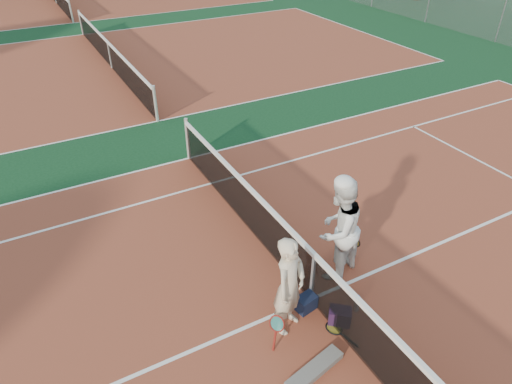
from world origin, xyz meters
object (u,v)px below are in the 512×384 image
(net_main, at_px, (313,277))
(water_bottle, at_px, (357,304))
(sports_bag_navy, at_px, (306,303))
(player_a, at_px, (289,286))
(racket_spare, at_px, (334,328))
(racket_black_held, at_px, (353,248))
(racket_red, at_px, (277,331))
(sports_bag_purple, at_px, (340,316))
(player_b, at_px, (338,229))

(net_main, relative_size, water_bottle, 36.60)
(sports_bag_navy, bearing_deg, net_main, 34.70)
(water_bottle, bearing_deg, player_a, 165.88)
(net_main, xyz_separation_m, racket_spare, (-0.02, -0.68, -0.49))
(racket_spare, relative_size, water_bottle, 2.00)
(net_main, relative_size, racket_black_held, 18.72)
(sports_bag_navy, relative_size, water_bottle, 1.13)
(racket_black_held, bearing_deg, player_a, -1.27)
(net_main, bearing_deg, player_a, -157.21)
(net_main, bearing_deg, racket_red, -152.80)
(net_main, distance_m, sports_bag_purple, 0.73)
(player_a, height_order, racket_red, player_a)
(net_main, height_order, racket_red, net_main)
(player_b, bearing_deg, water_bottle, 57.27)
(sports_bag_purple, bearing_deg, racket_red, 173.87)
(net_main, xyz_separation_m, player_b, (0.74, 0.37, 0.46))
(racket_black_held, height_order, water_bottle, racket_black_held)
(sports_bag_purple, bearing_deg, player_a, 154.89)
(net_main, height_order, sports_bag_navy, net_main)
(net_main, distance_m, sports_bag_navy, 0.44)
(racket_black_held, relative_size, sports_bag_navy, 1.74)
(net_main, bearing_deg, racket_spare, -92.02)
(player_b, xyz_separation_m, sports_bag_navy, (-0.92, -0.49, -0.84))
(racket_black_held, bearing_deg, sports_bag_purple, 21.88)
(racket_black_held, xyz_separation_m, sports_bag_purple, (-1.09, -1.05, -0.15))
(racket_black_held, relative_size, racket_spare, 0.98)
(player_a, distance_m, player_b, 1.51)
(water_bottle, bearing_deg, racket_spare, -166.04)
(player_b, distance_m, racket_red, 2.03)
(racket_spare, distance_m, sports_bag_purple, 0.21)
(racket_black_held, distance_m, racket_spare, 1.70)
(racket_red, bearing_deg, net_main, -10.29)
(racket_red, height_order, racket_spare, racket_red)
(player_b, relative_size, sports_bag_navy, 5.75)
(player_b, distance_m, sports_bag_purple, 1.43)
(net_main, height_order, player_b, player_b)
(racket_spare, xyz_separation_m, water_bottle, (0.54, 0.13, 0.14))
(racket_black_held, distance_m, sports_bag_navy, 1.51)
(player_b, relative_size, racket_spare, 3.24)
(sports_bag_navy, bearing_deg, sports_bag_purple, -57.90)
(net_main, relative_size, sports_bag_purple, 31.82)
(racket_red, distance_m, sports_bag_purple, 1.11)
(player_a, distance_m, racket_black_held, 2.05)
(player_a, relative_size, sports_bag_navy, 5.06)
(player_b, xyz_separation_m, racket_red, (-1.70, -0.87, -0.68))
(racket_black_held, relative_size, sports_bag_purple, 1.70)
(racket_red, bearing_deg, racket_spare, -48.79)
(player_a, xyz_separation_m, sports_bag_purple, (0.75, -0.35, -0.72))
(racket_spare, distance_m, sports_bag_navy, 0.59)
(racket_black_held, bearing_deg, racket_spare, 20.05)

